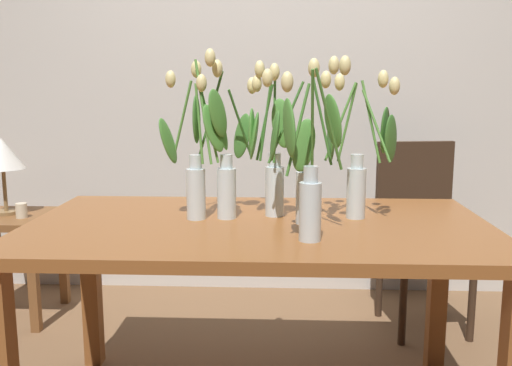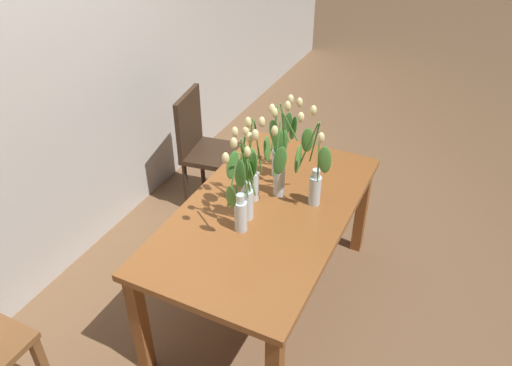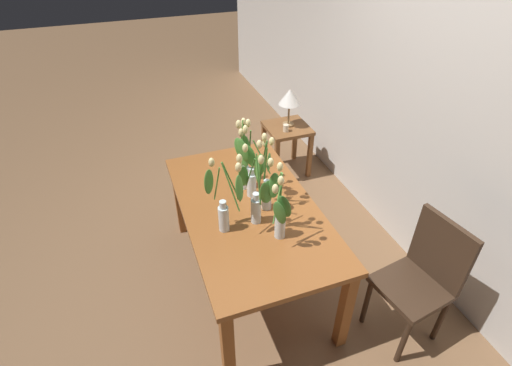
# 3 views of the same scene
# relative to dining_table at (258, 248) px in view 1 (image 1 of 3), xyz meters

# --- Properties ---
(room_wall_rear) EXTENTS (9.00, 0.10, 2.70)m
(room_wall_rear) POSITION_rel_dining_table_xyz_m (0.00, 1.41, 0.70)
(room_wall_rear) COLOR beige
(room_wall_rear) RESTS_ON ground
(dining_table) EXTENTS (1.60, 0.90, 0.74)m
(dining_table) POSITION_rel_dining_table_xyz_m (0.00, 0.00, 0.00)
(dining_table) COLOR brown
(dining_table) RESTS_ON ground
(tulip_vase_0) EXTENTS (0.17, 0.12, 0.56)m
(tulip_vase_0) POSITION_rel_dining_table_xyz_m (0.04, 0.10, 0.30)
(tulip_vase_0) COLOR silver
(tulip_vase_0) RESTS_ON dining_table
(tulip_vase_1) EXTENTS (0.22, 0.23, 0.56)m
(tulip_vase_1) POSITION_rel_dining_table_xyz_m (0.17, -0.21, 0.30)
(tulip_vase_1) COLOR silver
(tulip_vase_1) RESTS_ON dining_table
(tulip_vase_2) EXTENTS (0.28, 0.15, 0.52)m
(tulip_vase_2) POSITION_rel_dining_table_xyz_m (0.35, 0.07, 0.31)
(tulip_vase_2) COLOR silver
(tulip_vase_2) RESTS_ON dining_table
(tulip_vase_3) EXTENTS (0.26, 0.16, 0.56)m
(tulip_vase_3) POSITION_rel_dining_table_xyz_m (0.16, -0.01, 0.27)
(tulip_vase_3) COLOR silver
(tulip_vase_3) RESTS_ON dining_table
(tulip_vase_4) EXTENTS (0.23, 0.20, 0.55)m
(tulip_vase_4) POSITION_rel_dining_table_xyz_m (-0.12, 0.08, 0.27)
(tulip_vase_4) COLOR silver
(tulip_vase_4) RESTS_ON dining_table
(tulip_vase_5) EXTENTS (0.27, 0.16, 0.59)m
(tulip_vase_5) POSITION_rel_dining_table_xyz_m (-0.21, 0.04, 0.32)
(tulip_vase_5) COLOR silver
(tulip_vase_5) RESTS_ON dining_table
(dining_chair) EXTENTS (0.46, 0.46, 0.93)m
(dining_chair) POSITION_rel_dining_table_xyz_m (0.78, 0.90, -0.12)
(dining_chair) COLOR #382619
(dining_chair) RESTS_ON ground
(side_table) EXTENTS (0.44, 0.44, 0.55)m
(side_table) POSITION_rel_dining_table_xyz_m (-1.33, 0.88, -0.22)
(side_table) COLOR brown
(side_table) RESTS_ON ground
(table_lamp) EXTENTS (0.22, 0.22, 0.40)m
(table_lamp) POSITION_rel_dining_table_xyz_m (-1.35, 0.90, 0.21)
(table_lamp) COLOR olive
(table_lamp) RESTS_ON side_table
(pillar_candle) EXTENTS (0.06, 0.06, 0.07)m
(pillar_candle) POSITION_rel_dining_table_xyz_m (-1.24, 0.82, -0.06)
(pillar_candle) COLOR beige
(pillar_candle) RESTS_ON side_table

